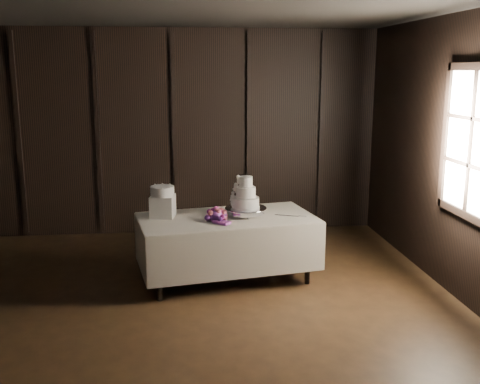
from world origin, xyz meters
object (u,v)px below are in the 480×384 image
object	(u,v)px
box_pedestal	(163,206)
wedding_cake	(244,196)
cake_stand	(246,212)
bouquet	(216,215)
small_cake	(162,191)
display_table	(227,246)

from	to	relation	value
box_pedestal	wedding_cake	bearing A→B (deg)	-3.03
cake_stand	bouquet	xyz separation A→B (m)	(-0.35, -0.21, 0.02)
cake_stand	wedding_cake	bearing A→B (deg)	-150.26
cake_stand	wedding_cake	world-z (taller)	wedding_cake
cake_stand	small_cake	distance (m)	0.98
box_pedestal	bouquet	bearing A→B (deg)	-22.39
cake_stand	wedding_cake	distance (m)	0.19
display_table	wedding_cake	bearing A→B (deg)	1.44
cake_stand	wedding_cake	xyz separation A→B (m)	(-0.03, -0.02, 0.19)
box_pedestal	small_cake	world-z (taller)	small_cake
display_table	small_cake	xyz separation A→B (m)	(-0.73, 0.09, 0.65)
display_table	small_cake	size ratio (longest dim) A/B	7.97
display_table	bouquet	size ratio (longest dim) A/B	5.43
cake_stand	box_pedestal	size ratio (longest dim) A/B	1.86
small_cake	bouquet	bearing A→B (deg)	-22.39
small_cake	display_table	bearing A→B (deg)	-6.97
display_table	wedding_cake	size ratio (longest dim) A/B	5.82
display_table	wedding_cake	world-z (taller)	wedding_cake
bouquet	wedding_cake	bearing A→B (deg)	31.01
cake_stand	box_pedestal	world-z (taller)	box_pedestal
box_pedestal	display_table	bearing A→B (deg)	-6.97
wedding_cake	small_cake	size ratio (longest dim) A/B	1.37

